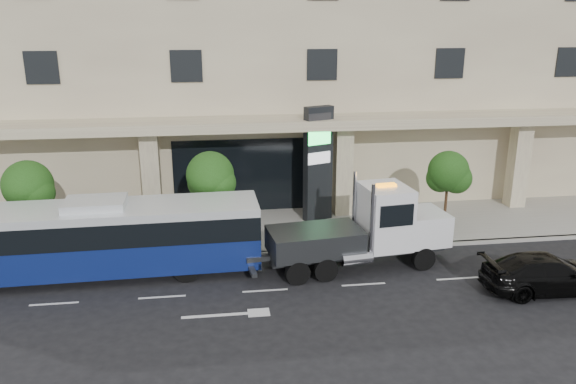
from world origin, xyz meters
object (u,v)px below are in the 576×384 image
at_px(city_bus, 98,237).
at_px(tow_truck, 367,230).
at_px(signage_pylon, 318,163).
at_px(black_sedan, 547,273).

relative_size(city_bus, tow_truck, 1.49).
height_order(tow_truck, signage_pylon, signage_pylon).
distance_m(black_sedan, signage_pylon, 11.96).
distance_m(city_bus, tow_truck, 11.21).
bearing_deg(black_sedan, signage_pylon, 40.31).
height_order(city_bus, signage_pylon, signage_pylon).
xyz_separation_m(city_bus, black_sedan, (17.61, -3.81, -0.95)).
xyz_separation_m(black_sedan, signage_pylon, (-7.48, 9.01, 2.43)).
relative_size(city_bus, black_sedan, 2.57).
xyz_separation_m(city_bus, signage_pylon, (10.13, 5.20, 1.48)).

